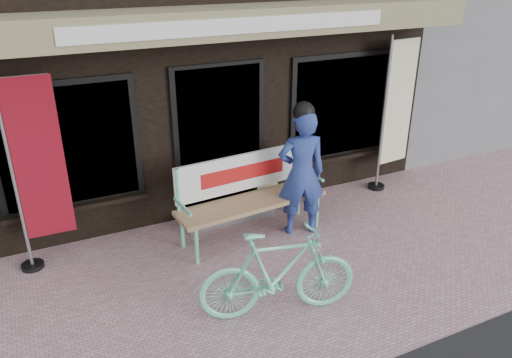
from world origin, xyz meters
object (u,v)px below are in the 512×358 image
menu_stand (266,180)px  nobori_red (36,171)px  bicycle (278,274)px  bench (248,190)px  person (301,171)px  nobori_cream (395,111)px

menu_stand → nobori_red: bearing=178.4°
bicycle → nobori_red: nobori_red is taller
menu_stand → bench: bearing=-139.5°
person → nobori_cream: (2.08, 0.69, 0.36)m
nobori_red → bench: bearing=-7.3°
nobori_cream → menu_stand: nobori_cream is taller
bicycle → bench: bearing=-0.6°
bench → nobori_cream: bearing=4.2°
nobori_red → nobori_cream: bearing=1.7°
nobori_cream → menu_stand: size_ratio=2.94×
person → nobori_red: size_ratio=0.76×
person → nobori_red: (-3.15, 0.62, 0.34)m
person → bicycle: person is taller
nobori_cream → menu_stand: (-2.16, 0.18, -0.84)m
person → nobori_cream: 2.22m
person → menu_stand: bearing=111.0°
bench → menu_stand: bench is taller
bicycle → nobori_cream: nobori_cream is taller
person → nobori_cream: nobori_cream is taller
bench → nobori_red: nobori_red is taller
bench → bicycle: size_ratio=1.25×
nobori_cream → nobori_red: bearing=174.9°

